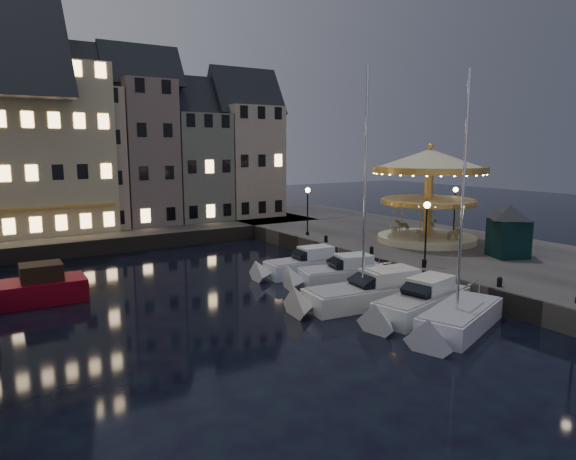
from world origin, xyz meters
TOP-DOWN VIEW (x-y plane):
  - ground at (0.00, 0.00)m, footprint 160.00×160.00m
  - quay_east at (14.00, 6.00)m, footprint 16.00×56.00m
  - quay_north at (-8.00, 28.00)m, footprint 44.00×12.00m
  - quaywall_e at (6.00, 6.00)m, footprint 0.15×44.00m
  - quaywall_n at (-6.00, 22.00)m, footprint 48.00×0.15m
  - streetlamp_b at (7.20, 1.00)m, footprint 0.44×0.44m
  - streetlamp_c at (7.20, 14.50)m, footprint 0.44×0.44m
  - streetlamp_d at (18.50, 8.00)m, footprint 0.44×0.44m
  - bollard_a at (6.60, -5.00)m, footprint 0.30×0.30m
  - bollard_b at (6.60, 0.50)m, footprint 0.30×0.30m
  - bollard_c at (6.60, 5.50)m, footprint 0.30×0.30m
  - bollard_d at (6.60, 11.00)m, footprint 0.30×0.30m
  - townhouse_nb at (-14.05, 30.00)m, footprint 6.16×8.00m
  - townhouse_nc at (-8.00, 30.00)m, footprint 6.82×8.00m
  - townhouse_nd at (-2.25, 30.00)m, footprint 5.50×8.00m
  - townhouse_ne at (3.20, 30.00)m, footprint 6.16×8.00m
  - townhouse_nf at (9.25, 30.00)m, footprint 6.82×8.00m
  - hotel_corner at (-14.00, 30.00)m, footprint 17.60×9.00m
  - motorboat_a at (1.70, -6.12)m, footprint 7.14×4.41m
  - motorboat_b at (1.96, -3.40)m, footprint 7.70×3.59m
  - motorboat_c at (1.12, -0.43)m, footprint 9.57×3.51m
  - motorboat_d at (2.27, 3.90)m, footprint 6.93×3.66m
  - motorboat_e at (1.73, 7.31)m, footprint 7.14×2.38m
  - red_fishing_boat at (-15.89, 10.44)m, footprint 7.83×2.98m
  - carousel at (13.69, 6.76)m, footprint 9.07×9.07m
  - ticket_kiosk at (13.93, -0.47)m, footprint 3.56×3.56m

SIDE VIEW (x-z plane):
  - ground at x=0.00m, z-range 0.00..0.00m
  - motorboat_a at x=1.70m, z-range -5.42..6.50m
  - motorboat_d at x=2.27m, z-range -0.44..1.71m
  - motorboat_e at x=1.73m, z-range -0.44..1.71m
  - motorboat_b at x=1.96m, z-range -0.43..1.72m
  - quay_east at x=14.00m, z-range 0.00..1.30m
  - quay_north at x=-8.00m, z-range 0.00..1.30m
  - quaywall_e at x=6.00m, z-range 0.00..1.30m
  - quaywall_n at x=-6.00m, z-range 0.00..1.30m
  - motorboat_c at x=1.12m, z-range -5.65..7.01m
  - red_fishing_boat at x=-15.89m, z-range -2.31..3.71m
  - bollard_a at x=6.60m, z-range 1.32..1.89m
  - bollard_b at x=6.60m, z-range 1.32..1.89m
  - bollard_c at x=6.60m, z-range 1.32..1.89m
  - bollard_d at x=6.60m, z-range 1.32..1.89m
  - ticket_kiosk at x=13.93m, z-range 1.69..5.87m
  - streetlamp_b at x=7.20m, z-range 1.93..6.10m
  - streetlamp_c at x=7.20m, z-range 1.93..6.10m
  - streetlamp_d at x=18.50m, z-range 1.93..6.10m
  - carousel at x=13.69m, z-range 2.56..10.49m
  - townhouse_ne at x=3.20m, z-range 1.38..14.18m
  - townhouse_nb at x=-14.05m, z-range 1.38..15.18m
  - townhouse_nf at x=9.25m, z-range 1.38..15.18m
  - townhouse_nc at x=-8.00m, z-range 1.38..16.18m
  - townhouse_nd at x=-2.25m, z-range 1.38..17.18m
  - hotel_corner at x=-14.00m, z-range 1.38..18.18m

